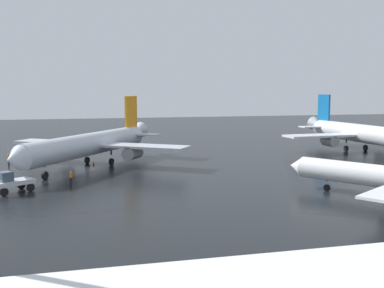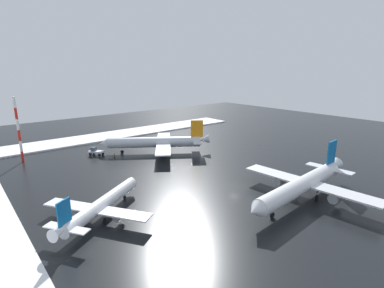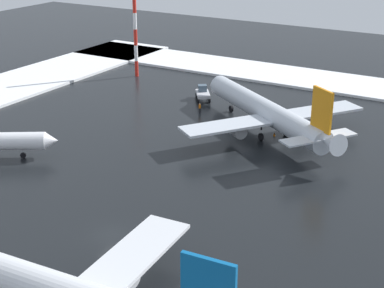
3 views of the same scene
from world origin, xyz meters
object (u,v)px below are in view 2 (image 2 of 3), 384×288
antenna_mast (18,130)px  traffic_cone_mid_line (162,151)px  airplane_foreground_jet (157,142)px  ground_crew_mid_apron (151,140)px  airplane_parked_starboard (303,184)px  traffic_cone_near_nose (165,145)px  traffic_cone_wingtip_side (158,145)px  airplane_parked_portside (101,205)px  ground_crew_beside_wing (114,155)px  pushback_tug (96,151)px

antenna_mast → traffic_cone_mid_line: bearing=65.5°
traffic_cone_mid_line → airplane_foreground_jet: bearing=-102.7°
ground_crew_mid_apron → traffic_cone_mid_line: bearing=-173.7°
airplane_foreground_jet → airplane_parked_starboard: size_ratio=0.86×
airplane_parked_starboard → traffic_cone_near_nose: 55.32m
traffic_cone_wingtip_side → airplane_parked_portside: bearing=-44.3°
airplane_parked_starboard → traffic_cone_near_nose: (-55.12, 3.30, -3.19)m
ground_crew_beside_wing → antenna_mast: bearing=27.0°
ground_crew_beside_wing → traffic_cone_wingtip_side: 18.75m
traffic_cone_wingtip_side → traffic_cone_mid_line: bearing=-24.2°
airplane_parked_starboard → antenna_mast: (-65.79, -39.62, 6.02)m
traffic_cone_wingtip_side → ground_crew_mid_apron: bearing=176.8°
traffic_cone_near_nose → traffic_cone_mid_line: size_ratio=1.00×
airplane_foreground_jet → ground_crew_mid_apron: size_ratio=17.80×
airplane_parked_portside → traffic_cone_mid_line: bearing=9.2°
ground_crew_beside_wing → traffic_cone_mid_line: size_ratio=3.11×
ground_crew_mid_apron → traffic_cone_mid_line: (12.74, -3.74, -0.70)m
ground_crew_mid_apron → traffic_cone_wingtip_side: ground_crew_mid_apron is taller
airplane_foreground_jet → airplane_parked_portside: bearing=78.3°
airplane_parked_starboard → antenna_mast: antenna_mast is taller
traffic_cone_wingtip_side → airplane_parked_starboard: bearing=-1.0°
ground_crew_mid_apron → traffic_cone_mid_line: 13.30m
antenna_mast → traffic_cone_near_nose: (10.66, 42.92, -9.21)m
pushback_tug → traffic_cone_mid_line: (10.06, 17.98, -1.01)m
airplane_parked_starboard → ground_crew_beside_wing: bearing=-75.7°
airplane_foreground_jet → traffic_cone_mid_line: 3.51m
traffic_cone_near_nose → traffic_cone_mid_line: same height
airplane_parked_starboard → airplane_parked_portside: bearing=-32.9°
airplane_parked_portside → traffic_cone_wingtip_side: (-37.09, 36.24, -2.21)m
ground_crew_beside_wing → traffic_cone_near_nose: ground_crew_beside_wing is taller
pushback_tug → ground_crew_beside_wing: bearing=170.3°
ground_crew_mid_apron → traffic_cone_near_nose: 6.82m
airplane_foreground_jet → traffic_cone_wingtip_side: 9.41m
traffic_cone_mid_line → traffic_cone_near_nose: bearing=137.4°
airplane_parked_starboard → pushback_tug: airplane_parked_starboard is taller
traffic_cone_near_nose → traffic_cone_mid_line: (6.26, -5.76, 0.00)m
airplane_parked_starboard → airplane_parked_portside: airplane_parked_starboard is taller
ground_crew_mid_apron → traffic_cone_wingtip_side: bearing=-160.5°
ground_crew_beside_wing → traffic_cone_wingtip_side: bearing=-108.9°
airplane_parked_starboard → traffic_cone_wingtip_side: bearing=-95.0°
ground_crew_beside_wing → traffic_cone_near_nose: bearing=-114.2°
ground_crew_beside_wing → antenna_mast: antenna_mast is taller
airplane_parked_starboard → traffic_cone_mid_line: (-48.87, -2.46, -3.19)m
airplane_foreground_jet → airplane_parked_starboard: bearing=129.4°
airplane_foreground_jet → traffic_cone_near_nose: (-5.93, 7.23, -3.17)m
ground_crew_beside_wing → airplane_parked_starboard: bearing=166.3°
airplane_foreground_jet → pushback_tug: bearing=4.3°
airplane_parked_starboard → ground_crew_beside_wing: 55.17m
ground_crew_beside_wing → ground_crew_mid_apron: (-9.27, 18.54, 0.00)m
traffic_cone_mid_line → ground_crew_mid_apron: bearing=163.6°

